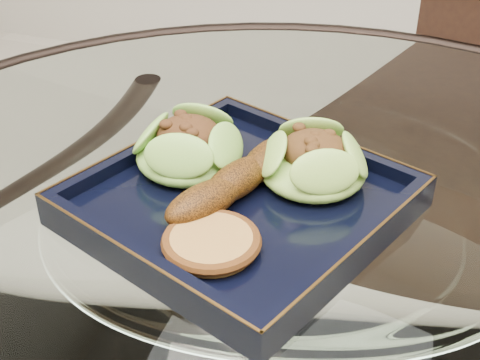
% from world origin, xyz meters
% --- Properties ---
extents(dining_chair, '(0.52, 0.52, 0.94)m').
position_xyz_m(dining_chair, '(0.18, 0.55, 0.52)').
color(dining_chair, black).
rests_on(dining_chair, ground).
extents(navy_plate, '(0.35, 0.35, 0.02)m').
position_xyz_m(navy_plate, '(-0.05, 0.02, 0.77)').
color(navy_plate, black).
rests_on(navy_plate, dining_table).
extents(lettuce_wrap_left, '(0.14, 0.14, 0.04)m').
position_xyz_m(lettuce_wrap_left, '(-0.12, 0.06, 0.80)').
color(lettuce_wrap_left, '#559D2D').
rests_on(lettuce_wrap_left, navy_plate).
extents(lettuce_wrap_right, '(0.11, 0.11, 0.04)m').
position_xyz_m(lettuce_wrap_right, '(0.00, 0.07, 0.80)').
color(lettuce_wrap_right, olive).
rests_on(lettuce_wrap_right, navy_plate).
extents(roasted_plantain, '(0.09, 0.17, 0.03)m').
position_xyz_m(roasted_plantain, '(-0.06, 0.03, 0.80)').
color(roasted_plantain, '#562C09').
rests_on(roasted_plantain, navy_plate).
extents(crumb_patty, '(0.09, 0.09, 0.01)m').
position_xyz_m(crumb_patty, '(-0.05, -0.06, 0.79)').
color(crumb_patty, '#A37636').
rests_on(crumb_patty, navy_plate).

